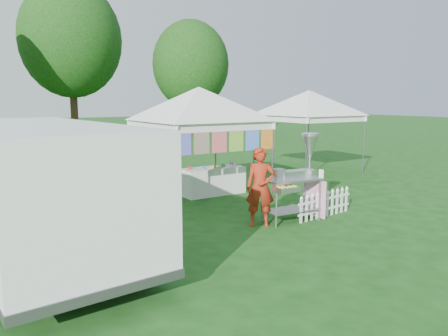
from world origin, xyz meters
TOP-DOWN VIEW (x-y plane):
  - ground at (0.00, 0.00)m, footprint 120.00×120.00m
  - canopy_main at (0.00, 3.49)m, footprint 4.24×4.24m
  - canopy_right at (5.50, 5.00)m, footprint 4.24×4.24m
  - tree_mid at (3.00, 28.00)m, footprint 7.60×7.60m
  - tree_right at (10.00, 22.00)m, footprint 5.60×5.60m
  - donut_cart at (0.63, 0.18)m, footprint 1.45×0.90m
  - vendor at (-0.37, 0.30)m, footprint 0.73×0.69m
  - cargo_van at (-4.65, 0.87)m, footprint 2.56×5.60m
  - picket_fence at (1.29, 0.04)m, footprint 1.79×0.20m
  - display_table at (0.45, 3.52)m, footprint 1.80×0.70m

SIDE VIEW (x-z plane):
  - ground at x=0.00m, z-range 0.00..0.00m
  - picket_fence at x=1.29m, z-range 0.01..0.57m
  - display_table at x=0.45m, z-range 0.00..0.76m
  - vendor at x=-0.37m, z-range 0.00..1.68m
  - donut_cart at x=0.63m, z-range 0.17..2.09m
  - cargo_van at x=-4.65m, z-range 0.09..2.36m
  - canopy_main at x=0.00m, z-range 1.26..4.71m
  - canopy_right at x=5.50m, z-range 1.27..4.72m
  - tree_right at x=10.00m, z-range 0.97..9.39m
  - tree_mid at x=3.00m, z-range 1.38..12.90m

